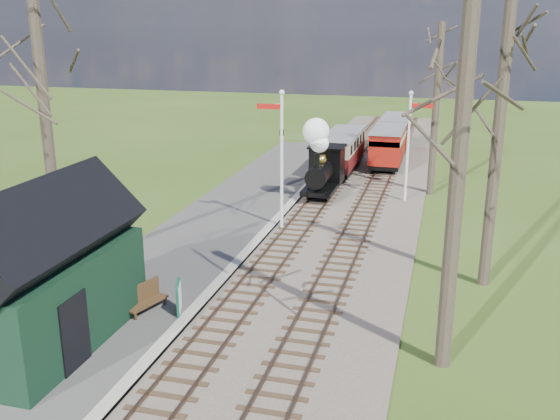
{
  "coord_description": "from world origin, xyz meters",
  "views": [
    {
      "loc": [
        6.17,
        -9.68,
        8.92
      ],
      "look_at": [
        -0.19,
        13.81,
        1.6
      ],
      "focal_mm": 40.0,
      "sensor_mm": 36.0,
      "label": 1
    }
  ],
  "objects_px": {
    "coach": "(342,150)",
    "person": "(137,280)",
    "red_carriage_a": "(388,146)",
    "bench": "(144,298)",
    "semaphore_near": "(280,150)",
    "red_carriage_b": "(396,132)",
    "sign_board": "(179,297)",
    "station_shed": "(43,274)",
    "semaphore_far": "(410,138)",
    "locomotive": "(322,162)"
  },
  "relations": [
    {
      "from": "semaphore_near",
      "to": "red_carriage_b",
      "type": "height_order",
      "value": "semaphore_near"
    },
    {
      "from": "bench",
      "to": "sign_board",
      "type": "bearing_deg",
      "value": 2.87
    },
    {
      "from": "red_carriage_a",
      "to": "bench",
      "type": "xyz_separation_m",
      "value": [
        -5.28,
        -22.98,
        -0.83
      ]
    },
    {
      "from": "locomotive",
      "to": "bench",
      "type": "xyz_separation_m",
      "value": [
        -2.67,
        -15.07,
        -1.36
      ]
    },
    {
      "from": "locomotive",
      "to": "coach",
      "type": "xyz_separation_m",
      "value": [
        0.01,
        6.06,
        -0.52
      ]
    },
    {
      "from": "red_carriage_a",
      "to": "person",
      "type": "distance_m",
      "value": 23.18
    },
    {
      "from": "locomotive",
      "to": "red_carriage_b",
      "type": "bearing_deg",
      "value": 78.98
    },
    {
      "from": "person",
      "to": "coach",
      "type": "bearing_deg",
      "value": -13.52
    },
    {
      "from": "station_shed",
      "to": "person",
      "type": "distance_m",
      "value": 3.57
    },
    {
      "from": "semaphore_near",
      "to": "semaphore_far",
      "type": "bearing_deg",
      "value": 49.4
    },
    {
      "from": "station_shed",
      "to": "semaphore_near",
      "type": "distance_m",
      "value": 12.58
    },
    {
      "from": "bench",
      "to": "station_shed",
      "type": "bearing_deg",
      "value": -122.0
    },
    {
      "from": "station_shed",
      "to": "sign_board",
      "type": "bearing_deg",
      "value": 43.44
    },
    {
      "from": "coach",
      "to": "bench",
      "type": "distance_m",
      "value": 21.31
    },
    {
      "from": "red_carriage_b",
      "to": "bench",
      "type": "relative_size",
      "value": 3.05
    },
    {
      "from": "coach",
      "to": "person",
      "type": "xyz_separation_m",
      "value": [
        -3.18,
        -20.59,
        -0.52
      ]
    },
    {
      "from": "red_carriage_a",
      "to": "person",
      "type": "height_order",
      "value": "red_carriage_a"
    },
    {
      "from": "semaphore_far",
      "to": "person",
      "type": "height_order",
      "value": "semaphore_far"
    },
    {
      "from": "semaphore_far",
      "to": "locomotive",
      "type": "xyz_separation_m",
      "value": [
        -4.39,
        -0.35,
        -1.38
      ]
    },
    {
      "from": "locomotive",
      "to": "person",
      "type": "height_order",
      "value": "locomotive"
    },
    {
      "from": "red_carriage_a",
      "to": "bench",
      "type": "bearing_deg",
      "value": -102.95
    },
    {
      "from": "bench",
      "to": "semaphore_far",
      "type": "bearing_deg",
      "value": 65.41
    },
    {
      "from": "station_shed",
      "to": "red_carriage_a",
      "type": "relative_size",
      "value": 1.29
    },
    {
      "from": "coach",
      "to": "red_carriage_b",
      "type": "bearing_deg",
      "value": 70.52
    },
    {
      "from": "sign_board",
      "to": "red_carriage_a",
      "type": "bearing_deg",
      "value": 79.84
    },
    {
      "from": "semaphore_far",
      "to": "red_carriage_b",
      "type": "relative_size",
      "value": 1.17
    },
    {
      "from": "locomotive",
      "to": "red_carriage_b",
      "type": "height_order",
      "value": "locomotive"
    },
    {
      "from": "locomotive",
      "to": "red_carriage_b",
      "type": "xyz_separation_m",
      "value": [
        2.61,
        13.41,
        -0.53
      ]
    },
    {
      "from": "semaphore_far",
      "to": "coach",
      "type": "bearing_deg",
      "value": 127.46
    },
    {
      "from": "station_shed",
      "to": "locomotive",
      "type": "height_order",
      "value": "station_shed"
    },
    {
      "from": "person",
      "to": "sign_board",
      "type": "bearing_deg",
      "value": -110.53
    },
    {
      "from": "station_shed",
      "to": "semaphore_far",
      "type": "distance_m",
      "value": 20.01
    },
    {
      "from": "bench",
      "to": "person",
      "type": "distance_m",
      "value": 0.8
    },
    {
      "from": "semaphore_far",
      "to": "red_carriage_b",
      "type": "bearing_deg",
      "value": 97.74
    },
    {
      "from": "coach",
      "to": "red_carriage_b",
      "type": "xyz_separation_m",
      "value": [
        2.6,
        7.35,
        -0.01
      ]
    },
    {
      "from": "red_carriage_b",
      "to": "bench",
      "type": "distance_m",
      "value": 28.97
    },
    {
      "from": "station_shed",
      "to": "red_carriage_b",
      "type": "relative_size",
      "value": 1.29
    },
    {
      "from": "station_shed",
      "to": "person",
      "type": "bearing_deg",
      "value": 70.36
    },
    {
      "from": "semaphore_near",
      "to": "red_carriage_a",
      "type": "relative_size",
      "value": 1.28
    },
    {
      "from": "red_carriage_b",
      "to": "sign_board",
      "type": "bearing_deg",
      "value": -98.22
    },
    {
      "from": "station_shed",
      "to": "coach",
      "type": "bearing_deg",
      "value": 79.73
    },
    {
      "from": "locomotive",
      "to": "red_carriage_a",
      "type": "relative_size",
      "value": 0.87
    },
    {
      "from": "sign_board",
      "to": "person",
      "type": "distance_m",
      "value": 1.75
    },
    {
      "from": "red_carriage_a",
      "to": "red_carriage_b",
      "type": "relative_size",
      "value": 1.0
    },
    {
      "from": "locomotive",
      "to": "red_carriage_a",
      "type": "bearing_deg",
      "value": 71.73
    },
    {
      "from": "semaphore_far",
      "to": "station_shed",
      "type": "bearing_deg",
      "value": -115.72
    },
    {
      "from": "semaphore_near",
      "to": "red_carriage_b",
      "type": "distance_m",
      "value": 19.48
    },
    {
      "from": "semaphore_near",
      "to": "coach",
      "type": "bearing_deg",
      "value": 86.24
    },
    {
      "from": "locomotive",
      "to": "bench",
      "type": "bearing_deg",
      "value": -100.05
    },
    {
      "from": "bench",
      "to": "semaphore_near",
      "type": "bearing_deg",
      "value": 78.52
    }
  ]
}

